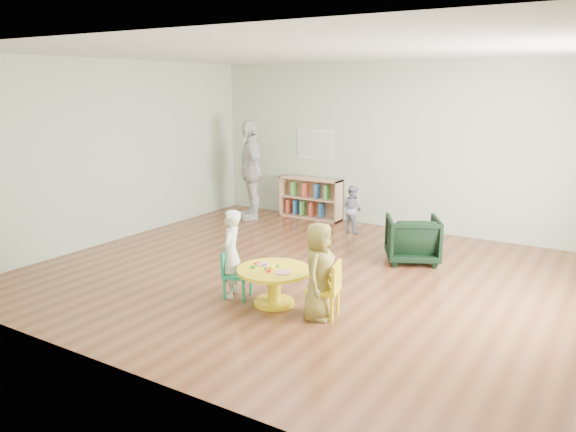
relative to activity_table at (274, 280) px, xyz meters
The scene contains 11 objects.
room 1.92m from the activity_table, 96.30° to the left, with size 7.10×7.00×2.80m.
activity_table is the anchor object (origin of this frame).
kid_chair_left 0.52m from the activity_table, behind, with size 0.36×0.36×0.55m.
kid_chair_right 0.68m from the activity_table, ahead, with size 0.39×0.39×0.61m.
bookshelf 4.27m from the activity_table, 114.06° to the left, with size 1.20×0.30×0.75m.
alphabet_poster 4.51m from the activity_table, 113.23° to the left, with size 0.74×0.01×0.54m.
armchair 2.45m from the activity_table, 71.44° to the left, with size 0.69×0.71×0.65m, color black.
child_left 0.60m from the activity_table, behind, with size 0.38×0.25×1.03m, color silver.
child_right 0.66m from the activity_table, ahead, with size 0.51×0.33×1.04m, color yellow.
toddler 3.40m from the activity_table, 100.69° to the left, with size 0.39×0.30×0.80m, color #1B2145.
adult_caretaker 4.23m from the activity_table, 129.04° to the left, with size 1.06×0.44×1.81m, color silver.
Camera 1 is at (3.40, -6.01, 2.42)m, focal length 35.00 mm.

